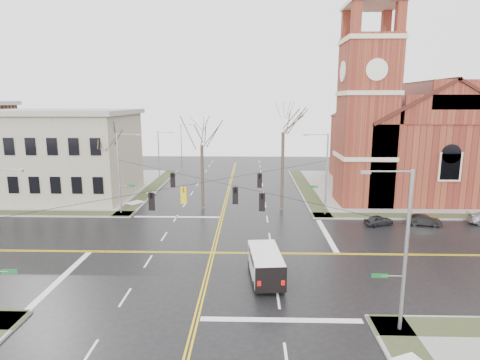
{
  "coord_description": "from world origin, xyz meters",
  "views": [
    {
      "loc": [
        3.17,
        -31.98,
        12.6
      ],
      "look_at": [
        2.14,
        6.0,
        5.1
      ],
      "focal_mm": 30.0,
      "sensor_mm": 36.0,
      "label": 1
    }
  ],
  "objects_px": {
    "cargo_van": "(265,262)",
    "parked_car_a": "(379,220)",
    "signal_pole_se": "(403,247)",
    "streetlight_north_b": "(182,142)",
    "tree_nw_far": "(107,145)",
    "tree_ne": "(283,127)",
    "parked_car_b": "(424,220)",
    "signal_pole_ne": "(325,172)",
    "streetlight_north_a": "(160,156)",
    "signal_pole_nw": "(120,171)",
    "tree_nw_near": "(202,141)",
    "church": "(405,131)"
  },
  "relations": [
    {
      "from": "cargo_van",
      "to": "signal_pole_nw",
      "type": "bearing_deg",
      "value": 127.99
    },
    {
      "from": "cargo_van",
      "to": "parked_car_a",
      "type": "distance_m",
      "value": 17.75
    },
    {
      "from": "parked_car_a",
      "to": "tree_nw_near",
      "type": "xyz_separation_m",
      "value": [
        -18.91,
        6.13,
        7.55
      ]
    },
    {
      "from": "church",
      "to": "cargo_van",
      "type": "distance_m",
      "value": 36.75
    },
    {
      "from": "cargo_van",
      "to": "tree_ne",
      "type": "relative_size",
      "value": 0.42
    },
    {
      "from": "parked_car_a",
      "to": "parked_car_b",
      "type": "relative_size",
      "value": 0.94
    },
    {
      "from": "signal_pole_ne",
      "to": "parked_car_a",
      "type": "relative_size",
      "value": 2.92
    },
    {
      "from": "parked_car_a",
      "to": "tree_ne",
      "type": "distance_m",
      "value": 14.5
    },
    {
      "from": "signal_pole_se",
      "to": "tree_ne",
      "type": "height_order",
      "value": "tree_ne"
    },
    {
      "from": "streetlight_north_b",
      "to": "signal_pole_nw",
      "type": "bearing_deg",
      "value": -91.05
    },
    {
      "from": "signal_pole_se",
      "to": "parked_car_b",
      "type": "height_order",
      "value": "signal_pole_se"
    },
    {
      "from": "parked_car_b",
      "to": "tree_nw_near",
      "type": "xyz_separation_m",
      "value": [
        -23.61,
        6.04,
        7.53
      ]
    },
    {
      "from": "tree_nw_far",
      "to": "tree_nw_near",
      "type": "relative_size",
      "value": 0.93
    },
    {
      "from": "parked_car_a",
      "to": "tree_nw_far",
      "type": "xyz_separation_m",
      "value": [
        -29.94,
        6.0,
        7.03
      ]
    },
    {
      "from": "streetlight_north_b",
      "to": "parked_car_a",
      "type": "height_order",
      "value": "streetlight_north_b"
    },
    {
      "from": "signal_pole_se",
      "to": "tree_nw_near",
      "type": "distance_m",
      "value": 29.36
    },
    {
      "from": "signal_pole_nw",
      "to": "streetlight_north_a",
      "type": "height_order",
      "value": "signal_pole_nw"
    },
    {
      "from": "signal_pole_ne",
      "to": "tree_ne",
      "type": "xyz_separation_m",
      "value": [
        -4.46,
        2.54,
        4.74
      ]
    },
    {
      "from": "streetlight_north_a",
      "to": "signal_pole_ne",
      "type": "bearing_deg",
      "value": -36.9
    },
    {
      "from": "cargo_van",
      "to": "parked_car_b",
      "type": "distance_m",
      "value": 21.29
    },
    {
      "from": "parked_car_a",
      "to": "parked_car_b",
      "type": "distance_m",
      "value": 4.7
    },
    {
      "from": "streetlight_north_a",
      "to": "streetlight_north_b",
      "type": "bearing_deg",
      "value": 90.0
    },
    {
      "from": "signal_pole_nw",
      "to": "cargo_van",
      "type": "distance_m",
      "value": 22.87
    },
    {
      "from": "church",
      "to": "tree_nw_far",
      "type": "height_order",
      "value": "church"
    },
    {
      "from": "tree_nw_near",
      "to": "tree_ne",
      "type": "bearing_deg",
      "value": -1.01
    },
    {
      "from": "streetlight_north_b",
      "to": "tree_nw_far",
      "type": "distance_m",
      "value": 34.18
    },
    {
      "from": "tree_nw_far",
      "to": "tree_ne",
      "type": "distance_m",
      "value": 20.52
    },
    {
      "from": "streetlight_north_a",
      "to": "cargo_van",
      "type": "height_order",
      "value": "streetlight_north_a"
    },
    {
      "from": "streetlight_north_b",
      "to": "cargo_van",
      "type": "relative_size",
      "value": 1.43
    },
    {
      "from": "tree_ne",
      "to": "parked_car_b",
      "type": "bearing_deg",
      "value": -22.43
    },
    {
      "from": "church",
      "to": "signal_pole_nw",
      "type": "distance_m",
      "value": 38.61
    },
    {
      "from": "church",
      "to": "cargo_van",
      "type": "height_order",
      "value": "church"
    },
    {
      "from": "signal_pole_ne",
      "to": "parked_car_a",
      "type": "distance_m",
      "value": 7.55
    },
    {
      "from": "signal_pole_se",
      "to": "tree_nw_far",
      "type": "distance_m",
      "value": 35.77
    },
    {
      "from": "signal_pole_se",
      "to": "tree_nw_far",
      "type": "bearing_deg",
      "value": 134.19
    },
    {
      "from": "cargo_van",
      "to": "parked_car_a",
      "type": "height_order",
      "value": "cargo_van"
    },
    {
      "from": "streetlight_north_b",
      "to": "parked_car_b",
      "type": "distance_m",
      "value": 51.09
    },
    {
      "from": "signal_pole_ne",
      "to": "cargo_van",
      "type": "xyz_separation_m",
      "value": [
        -7.08,
        -16.34,
        -3.74
      ]
    },
    {
      "from": "signal_pole_ne",
      "to": "streetlight_north_b",
      "type": "xyz_separation_m",
      "value": [
        -21.97,
        36.5,
        -0.48
      ]
    },
    {
      "from": "signal_pole_ne",
      "to": "streetlight_north_a",
      "type": "xyz_separation_m",
      "value": [
        -21.97,
        16.5,
        -0.48
      ]
    },
    {
      "from": "church",
      "to": "tree_nw_far",
      "type": "xyz_separation_m",
      "value": [
        -38.31,
        -10.7,
        -0.88
      ]
    },
    {
      "from": "signal_pole_nw",
      "to": "tree_nw_near",
      "type": "relative_size",
      "value": 0.81
    },
    {
      "from": "signal_pole_ne",
      "to": "signal_pole_nw",
      "type": "distance_m",
      "value": 22.64
    },
    {
      "from": "church",
      "to": "streetlight_north_b",
      "type": "relative_size",
      "value": 3.44
    },
    {
      "from": "streetlight_north_b",
      "to": "tree_ne",
      "type": "relative_size",
      "value": 0.6
    },
    {
      "from": "signal_pole_ne",
      "to": "signal_pole_se",
      "type": "xyz_separation_m",
      "value": [
        0.0,
        -23.0,
        0.0
      ]
    },
    {
      "from": "tree_nw_far",
      "to": "streetlight_north_b",
      "type": "bearing_deg",
      "value": 85.13
    },
    {
      "from": "signal_pole_se",
      "to": "tree_nw_near",
      "type": "xyz_separation_m",
      "value": [
        -13.84,
        25.71,
        3.12
      ]
    },
    {
      "from": "signal_pole_ne",
      "to": "streetlight_north_a",
      "type": "bearing_deg",
      "value": 143.1
    },
    {
      "from": "signal_pole_se",
      "to": "streetlight_north_b",
      "type": "distance_m",
      "value": 63.43
    }
  ]
}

